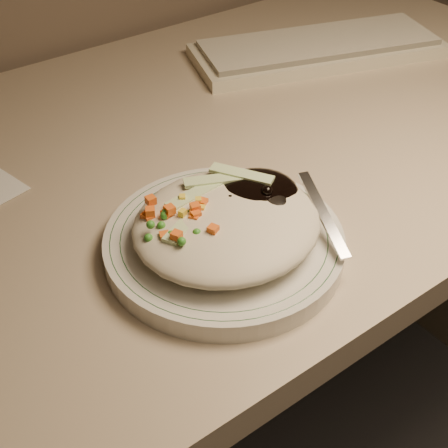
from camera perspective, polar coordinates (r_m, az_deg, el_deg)
desk at (r=0.92m, az=-4.13°, el=-4.06°), size 1.40×0.70×0.74m
plate at (r=0.64m, az=0.00°, el=-1.80°), size 0.25×0.25×0.02m
plate_rim at (r=0.63m, az=0.00°, el=-1.12°), size 0.23×0.23×0.00m
meal at (r=0.62m, az=0.36°, el=0.52°), size 0.21×0.19×0.05m
keyboard at (r=1.05m, az=8.61°, el=15.58°), size 0.43×0.26×0.03m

